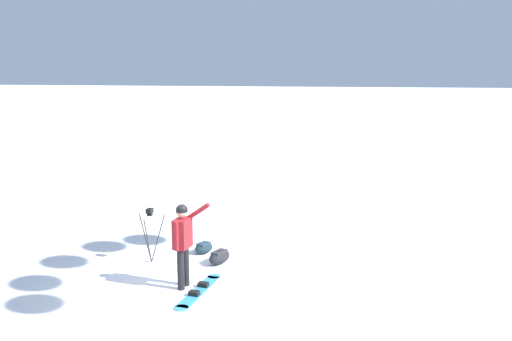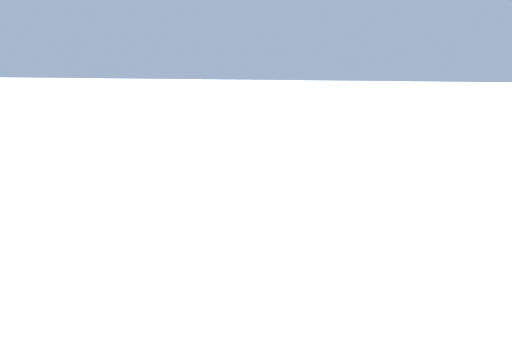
# 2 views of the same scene
# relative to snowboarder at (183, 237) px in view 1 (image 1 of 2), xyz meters

# --- Properties ---
(ground_plane) EXTENTS (300.00, 300.00, 0.00)m
(ground_plane) POSITION_rel_snowboarder_xyz_m (0.06, 0.05, -1.03)
(ground_plane) COLOR white
(snowboarder) EXTENTS (0.67, 0.47, 1.72)m
(snowboarder) POSITION_rel_snowboarder_xyz_m (0.00, 0.00, 0.00)
(snowboarder) COLOR black
(snowboarder) RESTS_ON ground_plane
(snowboard) EXTENTS (0.38, 1.83, 0.10)m
(snowboard) POSITION_rel_snowboarder_xyz_m (-0.36, 0.13, -1.01)
(snowboard) COLOR teal
(snowboard) RESTS_ON ground_plane
(gear_bag_large) EXTENTS (0.52, 0.70, 0.29)m
(gear_bag_large) POSITION_rel_snowboarder_xyz_m (-0.28, -1.44, -0.88)
(gear_bag_large) COLOR black
(gear_bag_large) RESTS_ON ground_plane
(camera_tripod) EXTENTS (0.61, 0.52, 1.25)m
(camera_tripod) POSITION_rel_snowboarder_xyz_m (1.23, -1.15, -0.14)
(camera_tripod) COLOR #262628
(camera_tripod) RESTS_ON ground_plane
(gear_bag_small) EXTENTS (0.50, 0.59, 0.25)m
(gear_bag_small) POSITION_rel_snowboarder_xyz_m (0.29, -2.01, -0.90)
(gear_bag_small) COLOR #192833
(gear_bag_small) RESTS_ON ground_plane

